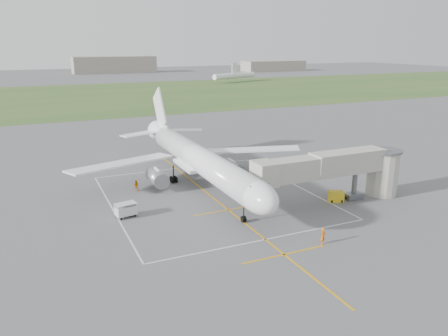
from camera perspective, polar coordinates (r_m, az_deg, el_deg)
name	(u,v)px	position (r m, az deg, el deg)	size (l,w,h in m)	color
ground	(201,188)	(67.01, -3.04, -2.63)	(700.00, 700.00, 0.00)	#565658
grass_strip	(87,97)	(191.83, -17.50, 8.86)	(700.00, 120.00, 0.02)	#365826
apron_markings	(216,200)	(61.92, -1.07, -4.20)	(28.20, 60.00, 0.01)	orange
airliner	(199,159)	(66.42, -3.33, 1.15)	(38.93, 46.75, 13.52)	white
jet_bridge	(343,169)	(62.11, 15.25, -0.11)	(23.40, 5.00, 7.20)	#A9A599
gpu_unit	(336,196)	(63.10, 14.42, -3.62)	(2.35, 2.03, 1.50)	gold
baggage_cart	(126,210)	(57.21, -12.68, -5.36)	(2.85, 2.02, 1.81)	silver
ramp_worker_nose	(323,236)	(49.77, 12.81, -8.67)	(0.68, 0.45, 1.88)	#FF6808
ramp_worker_wing	(136,186)	(66.69, -11.41, -2.27)	(0.81, 0.63, 1.67)	orange
distant_hangars	(34,68)	(324.92, -23.60, 11.83)	(345.00, 49.00, 12.00)	gray
distant_aircraft	(72,82)	(224.72, -19.18, 10.58)	(203.38, 33.41, 8.85)	white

